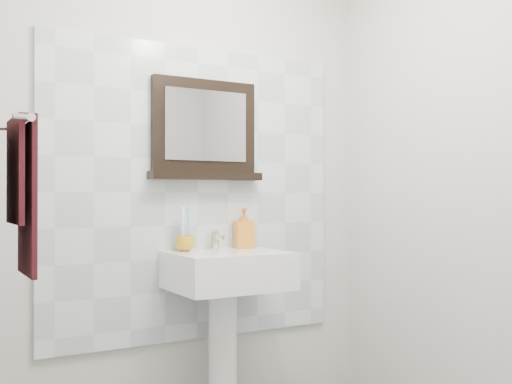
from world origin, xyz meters
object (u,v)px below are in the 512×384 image
Objects in this scene: soap_dispenser at (244,228)px; toothbrush_cup at (185,243)px; pedestal_sink at (227,289)px; framed_mirror at (204,133)px; hand_towel at (22,184)px.

toothbrush_cup is at bearing -165.46° from soap_dispenser.
soap_dispenser reaches higher than pedestal_sink.
pedestal_sink is 0.81m from framed_mirror.
framed_mirror reaches higher than toothbrush_cup.
toothbrush_cup is 0.16× the size of framed_mirror.
soap_dispenser is at bearing 39.64° from pedestal_sink.
framed_mirror is at bearing -179.41° from soap_dispenser.
pedestal_sink is 4.61× the size of soap_dispenser.
soap_dispenser is (0.34, 0.01, 0.07)m from toothbrush_cup.
framed_mirror is (-0.21, 0.04, 0.49)m from soap_dispenser.
framed_mirror reaches higher than soap_dispenser.
soap_dispenser is (0.17, 0.14, 0.29)m from pedestal_sink.
toothbrush_cup is 0.35m from soap_dispenser.
hand_towel is at bearing -143.38° from soap_dispenser.
framed_mirror is 1.16m from hand_towel.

